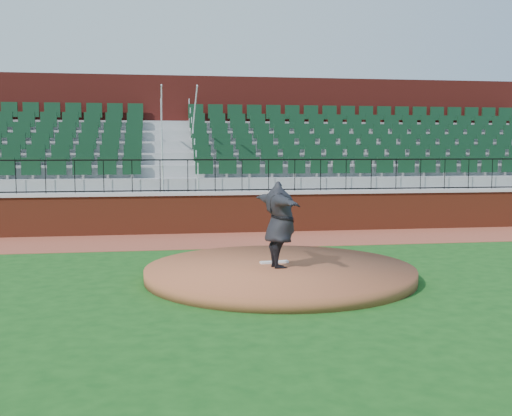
% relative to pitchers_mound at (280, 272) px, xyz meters
% --- Properties ---
extents(ground, '(90.00, 90.00, 0.00)m').
position_rel_pitchers_mound_xyz_m(ground, '(-0.24, 0.07, -0.12)').
color(ground, '#134514').
rests_on(ground, ground).
extents(warning_track, '(34.00, 3.20, 0.01)m').
position_rel_pitchers_mound_xyz_m(warning_track, '(-0.24, 5.47, -0.12)').
color(warning_track, brown).
rests_on(warning_track, ground).
extents(field_wall, '(34.00, 0.35, 1.20)m').
position_rel_pitchers_mound_xyz_m(field_wall, '(-0.24, 7.07, 0.47)').
color(field_wall, maroon).
rests_on(field_wall, ground).
extents(wall_cap, '(34.00, 0.45, 0.10)m').
position_rel_pitchers_mound_xyz_m(wall_cap, '(-0.24, 7.07, 1.12)').
color(wall_cap, '#B7B7B7').
rests_on(wall_cap, field_wall).
extents(wall_railing, '(34.00, 0.05, 1.00)m').
position_rel_pitchers_mound_xyz_m(wall_railing, '(-0.24, 7.07, 1.67)').
color(wall_railing, black).
rests_on(wall_railing, wall_cap).
extents(seating_stands, '(34.00, 5.10, 4.60)m').
position_rel_pitchers_mound_xyz_m(seating_stands, '(-0.24, 9.80, 2.18)').
color(seating_stands, gray).
rests_on(seating_stands, ground).
extents(concourse_wall, '(34.00, 0.50, 5.50)m').
position_rel_pitchers_mound_xyz_m(concourse_wall, '(-0.24, 12.60, 2.62)').
color(concourse_wall, maroon).
rests_on(concourse_wall, ground).
extents(pitchers_mound, '(5.47, 5.47, 0.25)m').
position_rel_pitchers_mound_xyz_m(pitchers_mound, '(0.00, 0.00, 0.00)').
color(pitchers_mound, brown).
rests_on(pitchers_mound, ground).
extents(pitching_rubber, '(0.61, 0.21, 0.04)m').
position_rel_pitchers_mound_xyz_m(pitching_rubber, '(-0.04, 0.38, 0.14)').
color(pitching_rubber, white).
rests_on(pitching_rubber, pitchers_mound).
extents(pitcher, '(0.93, 2.21, 1.74)m').
position_rel_pitchers_mound_xyz_m(pitcher, '(-0.03, -0.13, 1.00)').
color(pitcher, black).
rests_on(pitcher, pitchers_mound).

